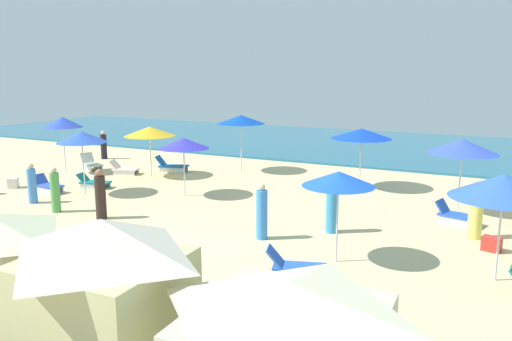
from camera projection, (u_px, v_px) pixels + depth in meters
The scene contains 29 objects.
ground_plane at pixel (122, 254), 13.60m from camera, with size 60.00×60.00×0.00m, color beige.
ocean at pixel (357, 144), 33.19m from camera, with size 60.00×15.24×0.12m, color #236583.
cabana_4 at pixel (106, 311), 7.26m from camera, with size 2.30×2.18×2.80m.
umbrella_0 at pixel (504, 186), 11.49m from camera, with size 2.37×2.37×2.51m.
umbrella_1 at pixel (184, 143), 19.52m from camera, with size 1.95×1.95×2.26m.
umbrella_2 at pixel (462, 146), 17.16m from camera, with size 2.32×2.32×2.52m.
lounge_chair_2_0 at pixel (456, 215), 16.24m from camera, with size 1.41×0.93×0.70m.
umbrella_3 at pixel (361, 134), 20.72m from camera, with size 2.44×2.44×2.48m.
umbrella_4 at pixel (62, 122), 23.88m from camera, with size 1.81×1.81×2.65m.
lounge_chair_4_0 at pixel (91, 164), 25.02m from camera, with size 1.38×1.04×0.80m.
umbrella_6 at pixel (82, 137), 19.74m from camera, with size 1.94×1.94×2.48m.
lounge_chair_6_0 at pixel (47, 185), 20.43m from camera, with size 1.36×0.74×0.68m.
lounge_chair_6_1 at pixel (93, 182), 21.24m from camera, with size 1.42×0.87×0.59m.
umbrella_7 at pixel (241, 119), 24.20m from camera, with size 2.25×2.25×2.70m.
umbrella_8 at pixel (150, 131), 23.18m from camera, with size 2.30×2.30×2.29m.
lounge_chair_8_0 at pixel (171, 166), 24.52m from camera, with size 1.64×1.07×0.78m.
lounge_chair_8_1 at pixel (124, 169), 23.99m from camera, with size 1.43×1.05×0.65m.
umbrella_9 at pixel (339, 179), 12.68m from camera, with size 1.82×1.82×2.34m.
lounge_chair_9_0 at pixel (295, 266), 12.13m from camera, with size 1.52×0.97×0.68m.
beachgoer_0 at pixel (55, 191), 17.51m from camera, with size 0.42×0.42×1.56m.
beachgoer_1 at pixel (32, 185), 18.72m from camera, with size 0.43×0.43×1.48m.
beachgoer_3 at pixel (104, 146), 28.05m from camera, with size 0.47×0.47×1.55m.
beachgoer_4 at pixel (332, 206), 15.31m from camera, with size 0.41×0.41×1.72m.
beachgoer_5 at pixel (100, 195), 16.73m from camera, with size 0.49×0.49×1.65m.
beachgoer_6 at pixel (262, 213), 14.71m from camera, with size 0.35×0.35×1.63m.
beachgoer_7 at pixel (476, 212), 14.75m from camera, with size 0.53×0.53×1.68m.
cooler_box_0 at pixel (13, 183), 21.23m from camera, with size 0.45×0.36×0.41m, color white.
cooler_box_1 at pixel (492, 244), 13.82m from camera, with size 0.48×0.32×0.39m, color red.
cooler_box_2 at pixel (491, 192), 19.92m from camera, with size 0.53×0.32×0.30m, color red.
Camera 1 is at (9.01, -9.93, 4.79)m, focal length 36.09 mm.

